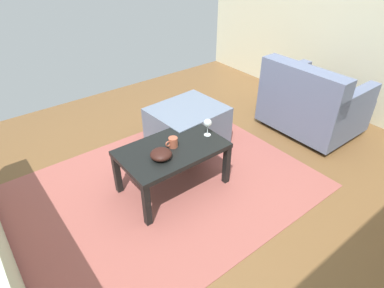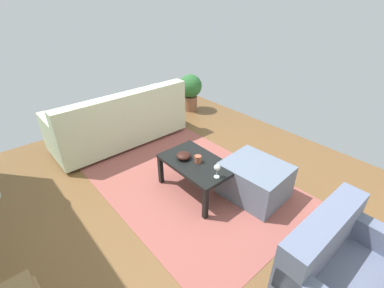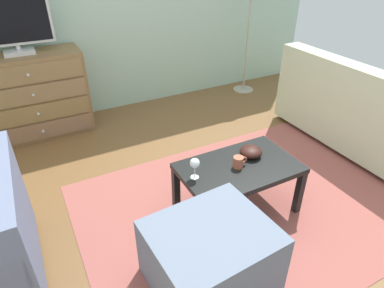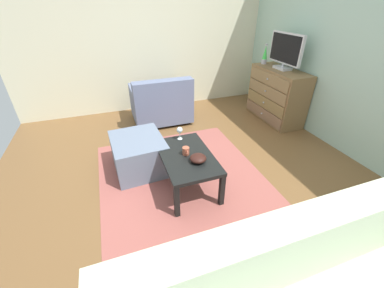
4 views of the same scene
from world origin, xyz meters
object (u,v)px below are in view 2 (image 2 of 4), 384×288
Objects in this scene: coffee_table at (197,166)px; wine_glass at (217,168)px; bowl_decorative at (184,156)px; ottoman at (255,180)px; couch_large at (120,122)px; mug at (198,159)px; potted_plant at (191,89)px; armchair at (347,282)px.

wine_glass reaches higher than coffee_table.
bowl_decorative is 0.88m from ottoman.
couch_large reaches higher than bowl_decorative.
mug is (0.34, -0.04, -0.07)m from wine_glass.
potted_plant reaches higher than coffee_table.
bowl_decorative is at bearing -1.57° from armchair.
bowl_decorative reaches higher than ottoman.
ottoman is (-0.51, -0.46, -0.15)m from coffee_table.
coffee_table is at bearing -154.50° from bowl_decorative.
wine_glass is at bearing 72.47° from ottoman.
ottoman is (-0.15, -0.49, -0.32)m from wine_glass.
ottoman is at bearing 155.55° from potted_plant.
mug is 0.06× the size of couch_large.
couch_large is (2.03, 0.07, -0.19)m from wine_glass.
wine_glass is 0.08× the size of couch_large.
bowl_decorative is at bearing 25.50° from coffee_table.
coffee_table is 5.56× the size of wine_glass.
bowl_decorative is at bearing -178.89° from couch_large.
couch_large is at bearing 3.59° from mug.
coffee_table is 5.09× the size of bowl_decorative.
ottoman is (-0.50, -0.45, -0.25)m from mug.
couch_large is 2.14× the size of armchair.
coffee_table is 0.10m from mug.
wine_glass reaches higher than bowl_decorative.
mug is at bearing -4.21° from armchair.
couch_large is at bearing 1.97° from wine_glass.
wine_glass is at bearing 145.03° from potted_plant.
armchair reaches higher than potted_plant.
couch_large reaches higher than potted_plant.
bowl_decorative is 0.24× the size of ottoman.
bowl_decorative is 1.53m from couch_large.
coffee_table is 1.25× the size of ottoman.
couch_large reaches higher than coffee_table.
ottoman is (1.26, -0.58, -0.12)m from armchair.
coffee_table is at bearing 140.97° from potted_plant.
couch_large is 2.83× the size of potted_plant.
coffee_table is at bearing -4.05° from armchair.
wine_glass is at bearing -3.76° from armchair.
armchair reaches higher than bowl_decorative.
ottoman is at bearing -138.01° from coffee_table.
wine_glass is at bearing 174.78° from coffee_table.
wine_glass is 0.51m from bowl_decorative.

